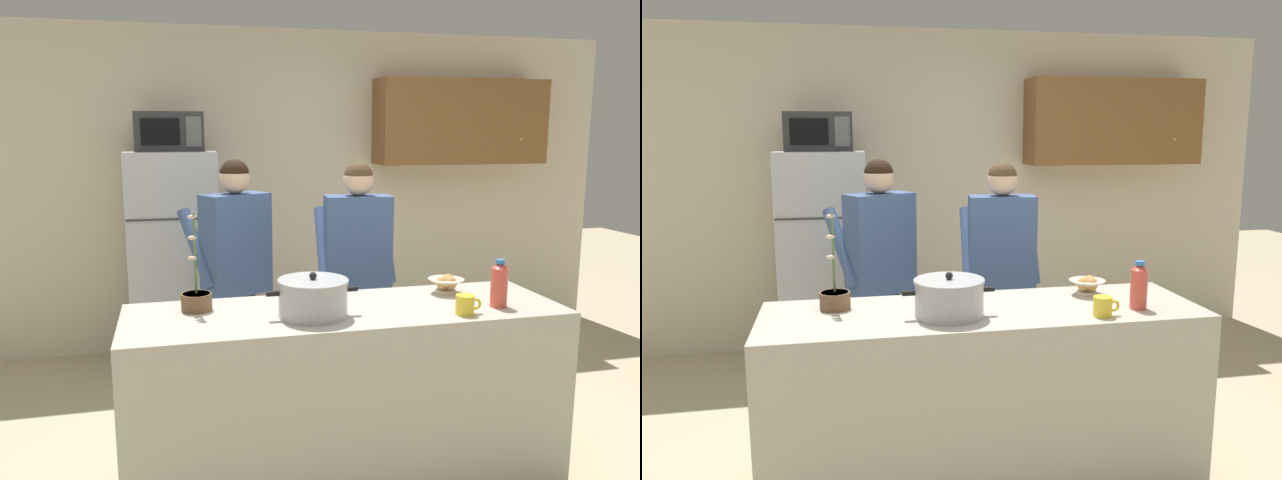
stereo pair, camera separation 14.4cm
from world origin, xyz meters
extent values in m
plane|color=#C6B793|center=(0.00, 0.00, 0.00)|extent=(14.00, 14.00, 0.00)
cube|color=beige|center=(0.00, 2.30, 1.30)|extent=(6.00, 0.12, 2.60)
cube|color=brown|center=(1.60, 2.07, 1.86)|extent=(1.47, 0.34, 0.70)
sphere|color=gold|center=(2.08, 1.90, 1.72)|extent=(0.03, 0.03, 0.03)
cube|color=#BCB7A8|center=(0.00, 0.00, 0.46)|extent=(2.16, 0.68, 0.92)
cube|color=#B7BABF|center=(-0.81, 1.85, 0.82)|extent=(0.64, 0.64, 1.64)
cube|color=#333333|center=(-0.81, 1.53, 1.18)|extent=(0.63, 0.01, 0.01)
cylinder|color=#B2B2B7|center=(-0.64, 1.50, 0.74)|extent=(0.02, 0.02, 0.74)
cube|color=#2D2D30|center=(-0.81, 1.83, 1.78)|extent=(0.48, 0.36, 0.28)
cube|color=black|center=(-0.87, 1.65, 1.78)|extent=(0.26, 0.01, 0.18)
cube|color=#59595B|center=(-0.65, 1.65, 1.78)|extent=(0.11, 0.01, 0.21)
cylinder|color=black|center=(-0.38, 0.96, 0.39)|extent=(0.11, 0.11, 0.79)
cylinder|color=black|center=(-0.50, 0.89, 0.39)|extent=(0.11, 0.11, 0.79)
cube|color=#3F598C|center=(-0.44, 0.93, 1.10)|extent=(0.46, 0.37, 0.62)
sphere|color=beige|center=(-0.44, 0.93, 1.50)|extent=(0.19, 0.19, 0.19)
sphere|color=black|center=(-0.44, 0.93, 1.53)|extent=(0.18, 0.18, 0.18)
cylinder|color=#3F598C|center=(-0.32, 1.13, 1.08)|extent=(0.25, 0.36, 0.48)
cylinder|color=#3F598C|center=(-0.68, 0.94, 1.08)|extent=(0.25, 0.36, 0.48)
cylinder|color=#33384C|center=(0.37, 0.78, 0.39)|extent=(0.11, 0.11, 0.78)
cylinder|color=#33384C|center=(0.23, 0.79, 0.39)|extent=(0.11, 0.11, 0.78)
cube|color=#3F598C|center=(0.30, 0.78, 1.09)|extent=(0.43, 0.24, 0.62)
sphere|color=beige|center=(0.30, 0.78, 1.49)|extent=(0.19, 0.19, 0.19)
sphere|color=#4C3823|center=(0.30, 0.78, 1.51)|extent=(0.18, 0.18, 0.18)
cylinder|color=#3F598C|center=(0.51, 0.88, 1.07)|extent=(0.12, 0.37, 0.47)
cylinder|color=#3F598C|center=(0.11, 0.93, 1.07)|extent=(0.12, 0.37, 0.47)
cylinder|color=#ADAFB5|center=(-0.19, -0.08, 1.00)|extent=(0.33, 0.33, 0.16)
cylinder|color=#ADAFB5|center=(-0.19, -0.08, 1.09)|extent=(0.34, 0.34, 0.02)
sphere|color=black|center=(-0.19, -0.08, 1.12)|extent=(0.04, 0.04, 0.04)
cube|color=black|center=(-0.38, -0.08, 1.04)|extent=(0.06, 0.02, 0.02)
cube|color=black|center=(0.00, -0.08, 1.04)|extent=(0.06, 0.02, 0.02)
cylinder|color=yellow|center=(0.52, -0.23, 0.97)|extent=(0.09, 0.09, 0.10)
torus|color=yellow|center=(0.58, -0.23, 0.97)|extent=(0.06, 0.01, 0.06)
cylinder|color=beige|center=(0.60, 0.16, 0.93)|extent=(0.11, 0.11, 0.02)
cone|color=beige|center=(0.60, 0.16, 0.97)|extent=(0.19, 0.19, 0.06)
sphere|color=tan|center=(0.58, 0.14, 0.98)|extent=(0.07, 0.07, 0.07)
sphere|color=tan|center=(0.63, 0.18, 0.98)|extent=(0.07, 0.07, 0.07)
sphere|color=tan|center=(0.61, 0.12, 0.98)|extent=(0.07, 0.07, 0.07)
cylinder|color=#D84C3F|center=(0.75, -0.14, 1.02)|extent=(0.08, 0.08, 0.20)
cone|color=#D84C3F|center=(0.75, -0.14, 1.13)|extent=(0.08, 0.08, 0.03)
cylinder|color=#3372BF|center=(0.75, -0.14, 1.15)|extent=(0.05, 0.05, 0.02)
cylinder|color=brown|center=(-0.72, 0.15, 0.96)|extent=(0.15, 0.15, 0.09)
cylinder|color=#38281E|center=(-0.72, 0.15, 1.00)|extent=(0.14, 0.14, 0.01)
cylinder|color=#4C7238|center=(-0.72, 0.15, 1.20)|extent=(0.01, 0.03, 0.40)
ellipsoid|color=beige|center=(-0.73, 0.13, 1.18)|extent=(0.04, 0.03, 0.02)
ellipsoid|color=beige|center=(-0.73, 0.13, 1.28)|extent=(0.04, 0.03, 0.02)
ellipsoid|color=beige|center=(-0.73, 0.14, 1.38)|extent=(0.04, 0.03, 0.02)
camera|label=1|loc=(-0.82, -2.82, 1.79)|focal=34.56mm
camera|label=2|loc=(-0.68, -2.85, 1.79)|focal=34.56mm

